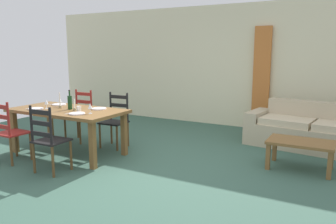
{
  "coord_description": "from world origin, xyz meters",
  "views": [
    {
      "loc": [
        2.52,
        -4.04,
        1.68
      ],
      "look_at": [
        0.06,
        0.45,
        0.75
      ],
      "focal_mm": 35.77,
      "sensor_mm": 36.0,
      "label": 1
    }
  ],
  "objects_px": {
    "wine_glass_far_left": "(60,100)",
    "couch": "(315,133)",
    "dining_chair_near_right": "(49,140)",
    "wine_bottle": "(70,102)",
    "dining_chair_near_left": "(9,132)",
    "dining_chair_far_right": "(115,120)",
    "wine_glass_near_right": "(90,106)",
    "coffee_table": "(301,145)",
    "wine_glass_near_left": "(46,102)",
    "coffee_cup_primary": "(79,109)",
    "dining_table": "(68,114)",
    "dining_chair_far_left": "(80,116)"
  },
  "relations": [
    {
      "from": "coffee_cup_primary",
      "to": "wine_glass_far_left",
      "type": "bearing_deg",
      "value": 161.27
    },
    {
      "from": "dining_chair_far_right",
      "to": "wine_glass_near_left",
      "type": "relative_size",
      "value": 5.96
    },
    {
      "from": "dining_table",
      "to": "wine_bottle",
      "type": "height_order",
      "value": "wine_bottle"
    },
    {
      "from": "dining_chair_far_left",
      "to": "couch",
      "type": "distance_m",
      "value": 4.26
    },
    {
      "from": "dining_table",
      "to": "dining_chair_near_left",
      "type": "height_order",
      "value": "dining_chair_near_left"
    },
    {
      "from": "dining_chair_far_right",
      "to": "dining_chair_far_left",
      "type": "bearing_deg",
      "value": 179.12
    },
    {
      "from": "wine_glass_near_right",
      "to": "coffee_table",
      "type": "xyz_separation_m",
      "value": [
        2.87,
        1.16,
        -0.51
      ]
    },
    {
      "from": "dining_chair_far_left",
      "to": "coffee_table",
      "type": "distance_m",
      "value": 3.91
    },
    {
      "from": "wine_glass_far_left",
      "to": "couch",
      "type": "relative_size",
      "value": 0.07
    },
    {
      "from": "dining_chair_far_right",
      "to": "coffee_cup_primary",
      "type": "xyz_separation_m",
      "value": [
        -0.08,
        -0.8,
        0.32
      ]
    },
    {
      "from": "couch",
      "to": "dining_table",
      "type": "bearing_deg",
      "value": -147.56
    },
    {
      "from": "dining_chair_far_right",
      "to": "couch",
      "type": "relative_size",
      "value": 0.41
    },
    {
      "from": "dining_chair_near_left",
      "to": "dining_chair_near_right",
      "type": "bearing_deg",
      "value": -2.28
    },
    {
      "from": "dining_table",
      "to": "dining_chair_far_left",
      "type": "height_order",
      "value": "dining_chair_far_left"
    },
    {
      "from": "dining_chair_far_left",
      "to": "wine_bottle",
      "type": "height_order",
      "value": "wine_bottle"
    },
    {
      "from": "dining_chair_near_right",
      "to": "wine_glass_near_right",
      "type": "bearing_deg",
      "value": 75.27
    },
    {
      "from": "wine_bottle",
      "to": "coffee_table",
      "type": "xyz_separation_m",
      "value": [
        3.43,
        1.02,
        -0.51
      ]
    },
    {
      "from": "wine_bottle",
      "to": "wine_glass_near_left",
      "type": "relative_size",
      "value": 1.96
    },
    {
      "from": "dining_table",
      "to": "dining_chair_near_right",
      "type": "height_order",
      "value": "dining_chair_near_right"
    },
    {
      "from": "coffee_cup_primary",
      "to": "coffee_table",
      "type": "xyz_separation_m",
      "value": [
        3.13,
        1.13,
        -0.44
      ]
    },
    {
      "from": "dining_chair_near_right",
      "to": "dining_chair_far_left",
      "type": "height_order",
      "value": "same"
    },
    {
      "from": "dining_chair_far_right",
      "to": "wine_glass_far_left",
      "type": "bearing_deg",
      "value": -140.17
    },
    {
      "from": "dining_chair_near_left",
      "to": "wine_glass_far_left",
      "type": "bearing_deg",
      "value": 78.95
    },
    {
      "from": "dining_chair_near_right",
      "to": "wine_glass_near_right",
      "type": "xyz_separation_m",
      "value": [
        0.18,
        0.67,
        0.38
      ]
    },
    {
      "from": "wine_glass_near_left",
      "to": "couch",
      "type": "xyz_separation_m",
      "value": [
        3.87,
        2.39,
        -0.57
      ]
    },
    {
      "from": "wine_glass_far_left",
      "to": "dining_table",
      "type": "bearing_deg",
      "value": -23.5
    },
    {
      "from": "dining_table",
      "to": "coffee_cup_primary",
      "type": "bearing_deg",
      "value": -14.35
    },
    {
      "from": "wine_glass_near_right",
      "to": "wine_glass_far_left",
      "type": "relative_size",
      "value": 1.0
    },
    {
      "from": "dining_chair_near_right",
      "to": "wine_glass_far_left",
      "type": "distance_m",
      "value": 1.22
    },
    {
      "from": "dining_chair_far_left",
      "to": "coffee_table",
      "type": "height_order",
      "value": "dining_chair_far_left"
    },
    {
      "from": "dining_chair_near_right",
      "to": "wine_bottle",
      "type": "height_order",
      "value": "wine_bottle"
    },
    {
      "from": "dining_table",
      "to": "wine_glass_near_left",
      "type": "height_order",
      "value": "wine_glass_near_left"
    },
    {
      "from": "dining_chair_near_left",
      "to": "coffee_table",
      "type": "relative_size",
      "value": 1.07
    },
    {
      "from": "wine_glass_near_left",
      "to": "dining_chair_far_left",
      "type": "bearing_deg",
      "value": 96.71
    },
    {
      "from": "coffee_cup_primary",
      "to": "couch",
      "type": "height_order",
      "value": "coffee_cup_primary"
    },
    {
      "from": "wine_glass_near_left",
      "to": "wine_glass_far_left",
      "type": "relative_size",
      "value": 1.0
    },
    {
      "from": "wine_glass_far_left",
      "to": "couch",
      "type": "distance_m",
      "value": 4.43
    },
    {
      "from": "couch",
      "to": "wine_glass_near_left",
      "type": "bearing_deg",
      "value": -148.3
    },
    {
      "from": "wine_glass_near_left",
      "to": "coffee_cup_primary",
      "type": "height_order",
      "value": "wine_glass_near_left"
    },
    {
      "from": "dining_chair_far_right",
      "to": "wine_bottle",
      "type": "xyz_separation_m",
      "value": [
        -0.37,
        -0.7,
        0.39
      ]
    },
    {
      "from": "dining_chair_far_left",
      "to": "coffee_table",
      "type": "relative_size",
      "value": 1.07
    },
    {
      "from": "dining_chair_far_left",
      "to": "couch",
      "type": "bearing_deg",
      "value": 21.0
    },
    {
      "from": "dining_chair_near_left",
      "to": "dining_chair_far_right",
      "type": "distance_m",
      "value": 1.71
    },
    {
      "from": "dining_table",
      "to": "couch",
      "type": "bearing_deg",
      "value": 32.44
    },
    {
      "from": "wine_bottle",
      "to": "wine_glass_near_right",
      "type": "bearing_deg",
      "value": -14.14
    },
    {
      "from": "dining_chair_near_left",
      "to": "coffee_table",
      "type": "bearing_deg",
      "value": 24.53
    },
    {
      "from": "wine_glass_far_left",
      "to": "coffee_table",
      "type": "height_order",
      "value": "wine_glass_far_left"
    },
    {
      "from": "dining_chair_near_right",
      "to": "dining_table",
      "type": "bearing_deg",
      "value": 118.2
    },
    {
      "from": "dining_chair_far_left",
      "to": "wine_glass_far_left",
      "type": "bearing_deg",
      "value": -77.54
    },
    {
      "from": "wine_glass_near_right",
      "to": "coffee_cup_primary",
      "type": "height_order",
      "value": "wine_glass_near_right"
    }
  ]
}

